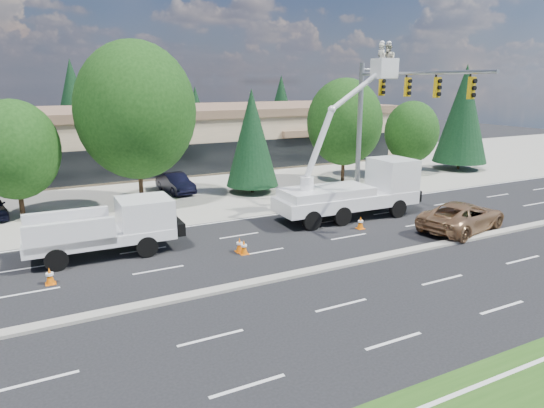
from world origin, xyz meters
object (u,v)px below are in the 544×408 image
signal_mast (383,112)px  bucket_truck (358,182)px  minivan (462,216)px  utility_pickup (111,233)px

signal_mast → bucket_truck: (-2.26, -0.87, -3.93)m
bucket_truck → minivan: (3.37, -4.85, -1.34)m
signal_mast → bucket_truck: bucket_truck is taller
bucket_truck → minivan: bucket_truck is taller
utility_pickup → minivan: bearing=-14.2°
signal_mast → minivan: (1.10, -5.71, -5.27)m
bucket_truck → signal_mast: bearing=22.7°
utility_pickup → minivan: 18.16m
signal_mast → minivan: bearing=-79.1°
utility_pickup → signal_mast: bearing=4.3°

